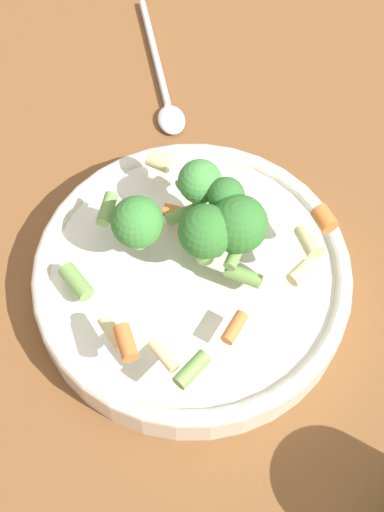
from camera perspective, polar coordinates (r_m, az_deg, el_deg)
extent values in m
plane|color=brown|center=(0.59, 0.00, -2.67)|extent=(3.00, 3.00, 0.00)
cylinder|color=silver|center=(0.58, 0.00, -1.96)|extent=(0.25, 0.25, 0.03)
torus|color=silver|center=(0.56, 0.00, -1.20)|extent=(0.25, 0.25, 0.01)
cylinder|color=#8CB766|center=(0.56, 0.35, 0.81)|extent=(0.01, 0.01, 0.01)
sphere|color=#479342|center=(0.55, 0.36, 1.70)|extent=(0.03, 0.03, 0.03)
cylinder|color=#8CB766|center=(0.54, 1.03, 0.42)|extent=(0.01, 0.01, 0.02)
sphere|color=#33722D|center=(0.52, 1.08, 1.99)|extent=(0.04, 0.04, 0.04)
cylinder|color=#8CB766|center=(0.55, 3.57, 1.06)|extent=(0.02, 0.02, 0.02)
sphere|color=#33722D|center=(0.52, 3.73, 2.56)|extent=(0.04, 0.04, 0.04)
cylinder|color=#8CB766|center=(0.56, 0.61, 4.75)|extent=(0.01, 0.01, 0.01)
sphere|color=#479342|center=(0.54, 0.63, 6.00)|extent=(0.03, 0.03, 0.03)
cylinder|color=#8CB766|center=(0.55, -4.25, 1.42)|extent=(0.01, 0.01, 0.01)
sphere|color=#3D8438|center=(0.53, -4.41, 2.72)|extent=(0.04, 0.04, 0.04)
cylinder|color=#8CB766|center=(0.55, 2.67, 3.77)|extent=(0.01, 0.01, 0.01)
sphere|color=#33722D|center=(0.53, 2.75, 4.85)|extent=(0.03, 0.03, 0.03)
cylinder|color=#729E4C|center=(0.54, 4.12, -1.58)|extent=(0.03, 0.03, 0.01)
cylinder|color=beige|center=(0.49, -2.29, -7.90)|extent=(0.02, 0.03, 0.01)
cylinder|color=orange|center=(0.57, -1.10, 3.62)|extent=(0.02, 0.02, 0.01)
cylinder|color=orange|center=(0.52, 3.42, -5.73)|extent=(0.02, 0.02, 0.01)
cylinder|color=beige|center=(0.59, -2.88, 7.52)|extent=(0.02, 0.02, 0.01)
cylinder|color=#729E4C|center=(0.57, -4.63, 3.22)|extent=(0.02, 0.03, 0.01)
cylinder|color=#729E4C|center=(0.48, -0.01, -9.06)|extent=(0.03, 0.02, 0.01)
cylinder|color=#729E4C|center=(0.56, -0.61, 3.41)|extent=(0.03, 0.01, 0.01)
cylinder|color=orange|center=(0.49, -5.31, -6.90)|extent=(0.01, 0.03, 0.01)
cylinder|color=beige|center=(0.52, 8.64, -1.33)|extent=(0.02, 0.02, 0.01)
cylinder|color=#729E4C|center=(0.55, -9.23, -2.06)|extent=(0.02, 0.03, 0.01)
cylinder|color=#729E4C|center=(0.57, -0.17, 6.15)|extent=(0.02, 0.02, 0.01)
cylinder|color=beige|center=(0.51, -6.35, -6.13)|extent=(0.02, 0.03, 0.01)
cylinder|color=beige|center=(0.52, 9.35, 1.22)|extent=(0.01, 0.02, 0.01)
cylinder|color=#729E4C|center=(0.56, -6.81, 3.75)|extent=(0.02, 0.03, 0.01)
cylinder|color=orange|center=(0.54, 10.56, 2.95)|extent=(0.02, 0.02, 0.01)
cylinder|color=#729E4C|center=(0.53, 3.56, 0.35)|extent=(0.03, 0.03, 0.01)
cylinder|color=silver|center=(0.75, -3.03, 16.02)|extent=(0.02, 0.15, 0.01)
ellipsoid|color=silver|center=(0.69, -1.66, 10.84)|extent=(0.03, 0.04, 0.01)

